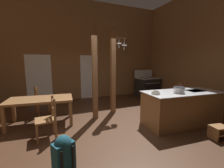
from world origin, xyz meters
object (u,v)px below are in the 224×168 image
(dining_table, at_px, (41,102))
(stockpot_on_counter, at_px, (179,90))
(mixing_bowl_on_counter, at_px, (156,93))
(bottle_tall_on_counter, at_px, (180,88))
(step_stool, at_px, (219,131))
(ladderback_chair_by_post, at_px, (41,101))
(kitchen_island, at_px, (181,108))
(backpack, at_px, (63,152))
(ladderback_chair_near_window, at_px, (48,119))
(stove_range, at_px, (147,86))

(dining_table, height_order, stockpot_on_counter, stockpot_on_counter)
(mixing_bowl_on_counter, bearing_deg, bottle_tall_on_counter, 0.41)
(step_stool, bearing_deg, ladderback_chair_by_post, 138.89)
(kitchen_island, height_order, backpack, kitchen_island)
(stockpot_on_counter, distance_m, bottle_tall_on_counter, 0.20)
(ladderback_chair_near_window, height_order, ladderback_chair_by_post, same)
(dining_table, relative_size, backpack, 2.98)
(stockpot_on_counter, bearing_deg, dining_table, 154.80)
(step_stool, bearing_deg, ladderback_chair_near_window, 156.21)
(dining_table, height_order, mixing_bowl_on_counter, mixing_bowl_on_counter)
(ladderback_chair_near_window, bearing_deg, backpack, -79.81)
(backpack, bearing_deg, dining_table, 100.63)
(stove_range, distance_m, bottle_tall_on_counter, 3.63)
(step_stool, relative_size, stockpot_on_counter, 1.13)
(kitchen_island, distance_m, step_stool, 1.02)
(stockpot_on_counter, bearing_deg, mixing_bowl_on_counter, 170.35)
(kitchen_island, relative_size, dining_table, 1.25)
(stockpot_on_counter, distance_m, mixing_bowl_on_counter, 0.69)
(ladderback_chair_by_post, bearing_deg, dining_table, -88.07)
(step_stool, bearing_deg, stove_range, 75.00)
(stove_range, bearing_deg, mixing_bowl_on_counter, -123.34)
(ladderback_chair_near_window, bearing_deg, ladderback_chair_by_post, 96.84)
(step_stool, bearing_deg, kitchen_island, 97.45)
(dining_table, relative_size, ladderback_chair_near_window, 1.87)
(kitchen_island, bearing_deg, mixing_bowl_on_counter, 178.45)
(ladderback_chair_near_window, bearing_deg, step_stool, -23.79)
(step_stool, relative_size, mixing_bowl_on_counter, 1.93)
(stove_range, relative_size, mixing_bowl_on_counter, 6.29)
(dining_table, relative_size, bottle_tall_on_counter, 6.59)
(ladderback_chair_near_window, xyz_separation_m, bottle_tall_on_counter, (3.41, -0.58, 0.59))
(stove_range, distance_m, ladderback_chair_near_window, 5.49)
(kitchen_island, bearing_deg, ladderback_chair_by_post, 147.44)
(stove_range, xyz_separation_m, ladderback_chair_by_post, (-4.97, -1.00, -0.03))
(kitchen_island, distance_m, stove_range, 3.59)
(ladderback_chair_near_window, xyz_separation_m, ladderback_chair_by_post, (-0.21, 1.74, 0.00))
(step_stool, relative_size, backpack, 0.68)
(ladderback_chair_near_window, distance_m, ladderback_chair_by_post, 1.75)
(ladderback_chair_by_post, xyz_separation_m, mixing_bowl_on_counter, (2.78, -2.33, 0.52))
(kitchen_island, height_order, bottle_tall_on_counter, bottle_tall_on_counter)
(ladderback_chair_near_window, bearing_deg, mixing_bowl_on_counter, -12.93)
(mixing_bowl_on_counter, bearing_deg, stove_range, 56.66)
(backpack, relative_size, mixing_bowl_on_counter, 2.84)
(stove_range, distance_m, dining_table, 5.27)
(mixing_bowl_on_counter, xyz_separation_m, bottle_tall_on_counter, (0.84, 0.01, 0.07))
(ladderback_chair_near_window, relative_size, mixing_bowl_on_counter, 4.53)
(stove_range, height_order, bottle_tall_on_counter, stove_range)
(ladderback_chair_by_post, relative_size, mixing_bowl_on_counter, 4.53)
(stove_range, xyz_separation_m, stockpot_on_counter, (-1.51, -3.44, 0.53))
(ladderback_chair_by_post, xyz_separation_m, bottle_tall_on_counter, (3.62, -2.32, 0.59))
(ladderback_chair_by_post, bearing_deg, bottle_tall_on_counter, -32.68)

